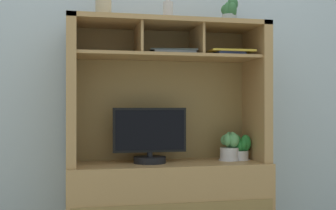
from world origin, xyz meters
The scene contains 10 objects.
back_wall centered at (0.00, 0.27, 1.40)m, with size 6.00×0.02×2.80m, color #A7B4BA.
media_console centered at (0.00, 0.01, 0.43)m, with size 1.30×0.50×1.41m.
tv_monitor centered at (-0.12, -0.01, 0.64)m, with size 0.48×0.21×0.36m.
potted_orchid centered at (0.43, 0.01, 0.57)m, with size 0.15×0.15×0.20m.
potted_fern centered at (0.52, 0.02, 0.56)m, with size 0.15×0.14×0.17m.
magazine_stack_left centered at (0.03, -0.04, 1.20)m, with size 0.33×0.24×0.03m.
magazine_stack_centre centered at (0.40, -0.05, 1.21)m, with size 0.30×0.27×0.03m.
diffuser_bottle centered at (0.00, 0.00, 1.48)m, with size 0.07×0.07×0.29m.
potted_succulent centered at (0.43, -0.01, 1.49)m, with size 0.12×0.13×0.18m.
ceramic_vase centered at (-0.42, -0.01, 1.50)m, with size 0.11×0.11×0.17m.
Camera 1 is at (-0.59, -2.79, 0.85)m, focal length 46.23 mm.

